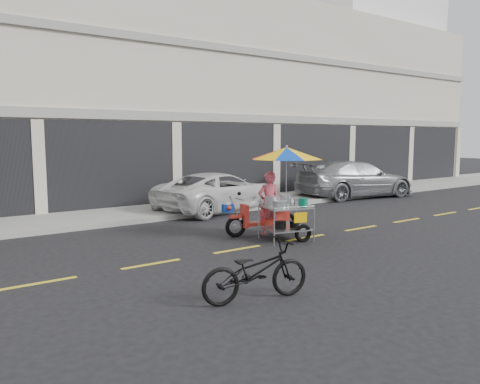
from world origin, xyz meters
TOP-DOWN VIEW (x-y plane):
  - ground at (0.00, 0.00)m, footprint 90.00×90.00m
  - sidewalk at (0.00, 5.50)m, footprint 45.00×3.00m
  - shophouse_block at (2.82, 10.59)m, footprint 36.00×8.11m
  - centerline at (0.00, 0.00)m, footprint 42.00×0.10m
  - white_pickup at (0.59, 4.70)m, footprint 4.87×3.05m
  - silver_pickup at (6.88, 4.42)m, footprint 5.28×2.76m
  - near_bicycle at (-3.60, -2.72)m, footprint 1.77×0.92m
  - food_vendor_rig at (-0.51, 0.39)m, footprint 2.19×2.11m

SIDE VIEW (x-z plane):
  - ground at x=0.00m, z-range 0.00..0.00m
  - centerline at x=0.00m, z-range 0.00..0.01m
  - sidewalk at x=0.00m, z-range 0.00..0.15m
  - near_bicycle at x=-3.60m, z-range 0.00..0.89m
  - white_pickup at x=0.59m, z-range 0.00..1.25m
  - silver_pickup at x=6.88m, z-range 0.00..1.46m
  - food_vendor_rig at x=-0.51m, z-range 0.28..2.50m
  - shophouse_block at x=2.82m, z-range -0.96..9.44m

